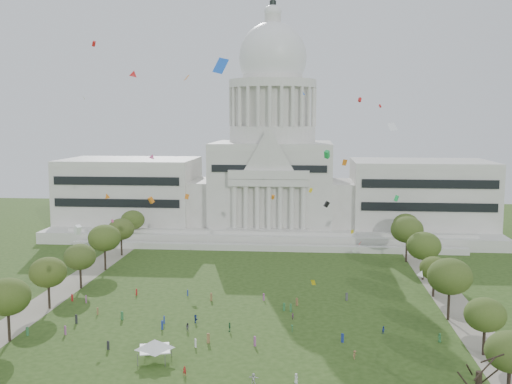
# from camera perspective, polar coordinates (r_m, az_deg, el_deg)

# --- Properties ---
(ground) EXTENTS (400.00, 400.00, 0.00)m
(ground) POSITION_cam_1_polar(r_m,az_deg,el_deg) (119.61, -1.99, -14.19)
(ground) COLOR #2A4515
(ground) RESTS_ON ground
(capitol) EXTENTS (160.00, 64.50, 91.30)m
(capitol) POSITION_cam_1_polar(r_m,az_deg,el_deg) (225.62, 1.56, 1.70)
(capitol) COLOR silver
(capitol) RESTS_ON ground
(path_left) EXTENTS (8.00, 160.00, 0.04)m
(path_left) POSITION_cam_1_polar(r_m,az_deg,el_deg) (159.64, -18.16, -9.05)
(path_left) COLOR gray
(path_left) RESTS_ON ground
(path_right) EXTENTS (8.00, 160.00, 0.04)m
(path_right) POSITION_cam_1_polar(r_m,az_deg,el_deg) (151.02, 18.21, -9.97)
(path_right) COLOR gray
(path_right) RESTS_ON ground
(row_tree_r_0) EXTENTS (7.67, 7.67, 10.91)m
(row_tree_r_0) POSITION_cam_1_polar(r_m,az_deg,el_deg) (102.52, 23.06, -13.83)
(row_tree_r_0) COLOR black
(row_tree_r_0) RESTS_ON ground
(row_tree_l_1) EXTENTS (8.86, 8.86, 12.59)m
(row_tree_l_1) POSITION_cam_1_polar(r_m,az_deg,el_deg) (127.03, -22.59, -9.20)
(row_tree_l_1) COLOR black
(row_tree_l_1) RESTS_ON ground
(row_tree_r_1) EXTENTS (7.58, 7.58, 10.78)m
(row_tree_r_1) POSITION_cam_1_polar(r_m,az_deg,el_deg) (119.02, 20.99, -10.87)
(row_tree_r_1) COLOR black
(row_tree_r_1) RESTS_ON ground
(row_tree_l_2) EXTENTS (8.42, 8.42, 11.97)m
(row_tree_l_2) POSITION_cam_1_polar(r_m,az_deg,el_deg) (145.10, -19.20, -7.23)
(row_tree_l_2) COLOR black
(row_tree_l_2) RESTS_ON ground
(row_tree_r_2) EXTENTS (9.55, 9.55, 13.58)m
(row_tree_r_2) POSITION_cam_1_polar(r_m,az_deg,el_deg) (135.80, 17.97, -7.65)
(row_tree_r_2) COLOR black
(row_tree_r_2) RESTS_ON ground
(row_tree_l_3) EXTENTS (8.12, 8.12, 11.55)m
(row_tree_l_3) POSITION_cam_1_polar(r_m,az_deg,el_deg) (159.65, -16.42, -5.95)
(row_tree_l_3) COLOR black
(row_tree_l_3) RESTS_ON ground
(row_tree_r_3) EXTENTS (7.01, 7.01, 9.98)m
(row_tree_r_3) POSITION_cam_1_polar(r_m,az_deg,el_deg) (152.62, 16.60, -6.99)
(row_tree_r_3) COLOR black
(row_tree_r_3) RESTS_ON ground
(row_tree_l_4) EXTENTS (9.29, 9.29, 13.21)m
(row_tree_l_4) POSITION_cam_1_polar(r_m,az_deg,el_deg) (176.35, -14.24, -4.26)
(row_tree_l_4) COLOR black
(row_tree_l_4) RESTS_ON ground
(row_tree_r_4) EXTENTS (9.19, 9.19, 13.06)m
(row_tree_r_4) POSITION_cam_1_polar(r_m,az_deg,el_deg) (167.09, 15.70, -4.97)
(row_tree_r_4) COLOR black
(row_tree_r_4) RESTS_ON ground
(row_tree_l_5) EXTENTS (8.33, 8.33, 11.85)m
(row_tree_l_5) POSITION_cam_1_polar(r_m,az_deg,el_deg) (194.18, -12.73, -3.48)
(row_tree_l_5) COLOR black
(row_tree_l_5) RESTS_ON ground
(row_tree_r_5) EXTENTS (9.82, 9.82, 13.96)m
(row_tree_r_5) POSITION_cam_1_polar(r_m,az_deg,el_deg) (186.22, 14.19, -3.50)
(row_tree_r_5) COLOR black
(row_tree_r_5) RESTS_ON ground
(row_tree_l_6) EXTENTS (8.19, 8.19, 11.64)m
(row_tree_l_6) POSITION_cam_1_polar(r_m,az_deg,el_deg) (211.73, -11.66, -2.63)
(row_tree_l_6) COLOR black
(row_tree_l_6) RESTS_ON ground
(row_tree_r_6) EXTENTS (8.42, 8.42, 11.97)m
(row_tree_r_6) POSITION_cam_1_polar(r_m,az_deg,el_deg) (204.29, 14.08, -2.98)
(row_tree_r_6) COLOR black
(row_tree_r_6) RESTS_ON ground
(big_bare_tree) EXTENTS (6.00, 5.00, 12.80)m
(big_bare_tree) POSITION_cam_1_polar(r_m,az_deg,el_deg) (92.76, 20.50, -15.34)
(big_bare_tree) COLOR black
(big_bare_tree) RESTS_ON ground
(event_tent) EXTENTS (9.10, 9.10, 4.12)m
(event_tent) POSITION_cam_1_polar(r_m,az_deg,el_deg) (111.87, -9.63, -14.07)
(event_tent) COLOR #4C4C4C
(event_tent) RESTS_ON ground
(person_0) EXTENTS (0.95, 1.06, 1.82)m
(person_0) POSITION_cam_1_polar(r_m,az_deg,el_deg) (124.88, 17.09, -13.12)
(person_0) COLOR #33723F
(person_0) RESTS_ON ground
(person_2) EXTENTS (0.89, 0.77, 1.57)m
(person_2) POSITION_cam_1_polar(r_m,az_deg,el_deg) (126.67, 12.07, -12.73)
(person_2) COLOR navy
(person_2) RESTS_ON ground
(person_3) EXTENTS (0.51, 0.99, 1.53)m
(person_3) POSITION_cam_1_polar(r_m,az_deg,el_deg) (125.21, 3.45, -12.83)
(person_3) COLOR #33723F
(person_3) RESTS_ON ground
(person_4) EXTENTS (0.84, 1.24, 1.95)m
(person_4) POSITION_cam_1_polar(r_m,az_deg,el_deg) (125.24, -2.53, -12.72)
(person_4) COLOR #33723F
(person_4) RESTS_ON ground
(person_5) EXTENTS (1.39, 1.78, 1.80)m
(person_5) POSITION_cam_1_polar(r_m,az_deg,el_deg) (130.71, -5.78, -11.92)
(person_5) COLOR navy
(person_5) RESTS_ON ground
(person_6) EXTENTS (0.92, 1.05, 1.81)m
(person_6) POSITION_cam_1_polar(r_m,az_deg,el_deg) (102.90, 3.83, -17.31)
(person_6) COLOR silver
(person_6) RESTS_ON ground
(person_7) EXTENTS (0.70, 0.61, 1.62)m
(person_7) POSITION_cam_1_polar(r_m,az_deg,el_deg) (106.45, -6.82, -16.54)
(person_7) COLOR #B21E1E
(person_7) RESTS_ON ground
(person_8) EXTENTS (0.98, 0.86, 1.71)m
(person_8) POSITION_cam_1_polar(r_m,az_deg,el_deg) (126.25, -6.54, -12.65)
(person_8) COLOR #4C4C51
(person_8) RESTS_ON ground
(person_9) EXTENTS (1.00, 1.19, 1.64)m
(person_9) POSITION_cam_1_polar(r_m,az_deg,el_deg) (113.45, 9.38, -15.05)
(person_9) COLOR olive
(person_9) RESTS_ON ground
(person_10) EXTENTS (0.72, 0.92, 1.39)m
(person_10) POSITION_cam_1_polar(r_m,az_deg,el_deg) (132.66, 3.53, -11.70)
(person_10) COLOR #994C8C
(person_10) RESTS_ON ground
(person_11) EXTENTS (1.67, 0.76, 1.75)m
(person_11) POSITION_cam_1_polar(r_m,az_deg,el_deg) (102.82, -0.24, -17.33)
(person_11) COLOR silver
(person_11) RESTS_ON ground
(distant_crowd) EXTENTS (65.71, 35.71, 1.94)m
(distant_crowd) POSITION_cam_1_polar(r_m,az_deg,el_deg) (133.25, -6.64, -11.56)
(distant_crowd) COLOR #33723F
(distant_crowd) RESTS_ON ground
(kite_swarm) EXTENTS (87.50, 99.71, 52.99)m
(kite_swarm) POSITION_cam_1_polar(r_m,az_deg,el_deg) (124.21, 2.26, -0.03)
(kite_swarm) COLOR red
(kite_swarm) RESTS_ON ground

